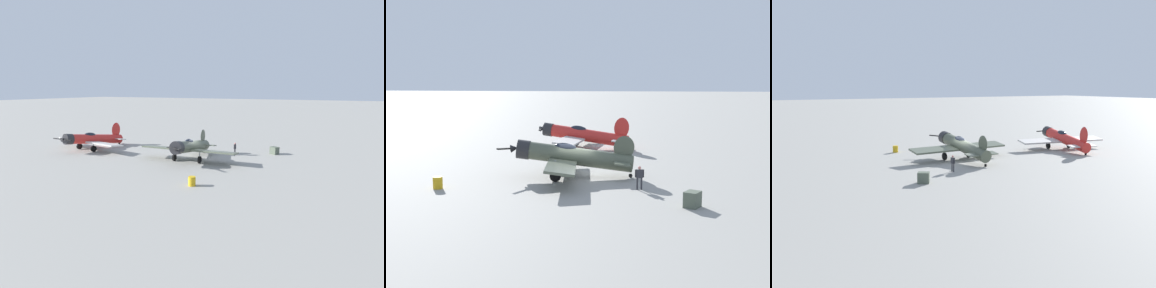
% 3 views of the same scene
% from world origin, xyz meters
% --- Properties ---
extents(ground_plane, '(400.00, 400.00, 0.00)m').
position_xyz_m(ground_plane, '(0.00, 0.00, 0.00)').
color(ground_plane, gray).
extents(airplane_foreground, '(9.85, 11.18, 3.15)m').
position_xyz_m(airplane_foreground, '(0.49, 0.03, 1.56)').
color(airplane_foreground, '#4C5442').
rests_on(airplane_foreground, ground_plane).
extents(airplane_mid_apron, '(9.38, 11.43, 3.32)m').
position_xyz_m(airplane_mid_apron, '(0.78, -14.62, 1.37)').
color(airplane_mid_apron, red).
rests_on(airplane_mid_apron, ground_plane).
extents(ground_crew_mechanic, '(0.60, 0.26, 1.55)m').
position_xyz_m(ground_crew_mechanic, '(-4.42, 3.64, 0.94)').
color(ground_crew_mechanic, '#2D2D33').
rests_on(ground_crew_mechanic, ground_plane).
extents(equipment_crate, '(1.13, 1.20, 0.91)m').
position_xyz_m(equipment_crate, '(-7.25, 7.82, 0.46)').
color(equipment_crate, '#4C5647').
rests_on(equipment_crate, ground_plane).
extents(fuel_drum, '(0.66, 0.66, 0.80)m').
position_xyz_m(fuel_drum, '(8.77, 4.52, 0.40)').
color(fuel_drum, gold).
rests_on(fuel_drum, ground_plane).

